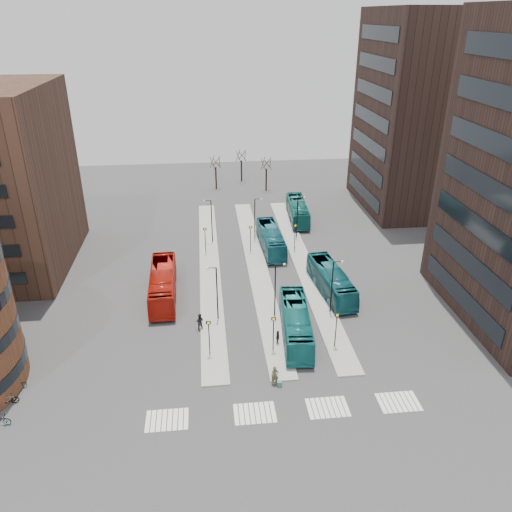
{
  "coord_description": "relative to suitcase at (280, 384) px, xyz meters",
  "views": [
    {
      "loc": [
        -4.18,
        -26.42,
        28.98
      ],
      "look_at": [
        1.11,
        22.58,
        5.0
      ],
      "focal_mm": 35.0,
      "sensor_mm": 36.0,
      "label": 1
    }
  ],
  "objects": [
    {
      "name": "red_bus",
      "position": [
        -10.81,
        16.54,
        1.37
      ],
      "size": [
        3.07,
        11.77,
        3.26
      ],
      "primitive_type": "imported",
      "rotation": [
        0.0,
        0.0,
        0.03
      ],
      "color": "#B3190D",
      "rests_on": "ground"
    },
    {
      "name": "bicycle_mid",
      "position": [
        -22.47,
        0.14,
        0.24
      ],
      "size": [
        1.7,
        0.99,
        0.99
      ],
      "primitive_type": "imported",
      "rotation": [
        0.0,
        0.0,
        1.91
      ],
      "color": "gray",
      "rests_on": "ground"
    },
    {
      "name": "crosswalk_stripes",
      "position": [
        0.28,
        -2.97,
        -0.25
      ],
      "size": [
        22.35,
        2.4,
        0.01
      ],
      "color": "silver",
      "rests_on": "ground"
    },
    {
      "name": "traveller",
      "position": [
        -0.37,
        0.35,
        0.66
      ],
      "size": [
        0.69,
        0.48,
        1.82
      ],
      "primitive_type": "imported",
      "rotation": [
        0.0,
        0.0,
        0.07
      ],
      "color": "#48452B",
      "rests_on": "ground"
    },
    {
      "name": "tower_far",
      "position": [
        30.51,
        43.03,
        14.74
      ],
      "size": [
        20.12,
        20.0,
        30.0
      ],
      "color": "black",
      "rests_on": "ground"
    },
    {
      "name": "island_mid",
      "position": [
        0.53,
        23.03,
        -0.18
      ],
      "size": [
        2.5,
        45.0,
        0.15
      ],
      "primitive_type": "cube",
      "color": "gray",
      "rests_on": "ground"
    },
    {
      "name": "commuter_c",
      "position": [
        2.32,
        11.25,
        0.51
      ],
      "size": [
        0.87,
        1.13,
        1.54
      ],
      "primitive_type": "imported",
      "rotation": [
        0.0,
        0.0,
        4.37
      ],
      "color": "black",
      "rests_on": "ground"
    },
    {
      "name": "bicycle_far",
      "position": [
        -22.47,
        2.01,
        0.2
      ],
      "size": [
        1.82,
        1.2,
        0.91
      ],
      "primitive_type": "imported",
      "rotation": [
        0.0,
        0.0,
        1.95
      ],
      "color": "gray",
      "rests_on": "ground"
    },
    {
      "name": "bare_trees",
      "position": [
        1.2,
        55.7,
        2.47
      ],
      "size": [
        10.97,
        8.14,
        5.9
      ],
      "color": "black",
      "rests_on": "ground"
    },
    {
      "name": "ground",
      "position": [
        -1.47,
        -6.97,
        -0.26
      ],
      "size": [
        160.0,
        160.0,
        0.0
      ],
      "primitive_type": "plane",
      "color": "#313134",
      "rests_on": "ground"
    },
    {
      "name": "lamp_posts",
      "position": [
        1.17,
        21.03,
        3.32
      ],
      "size": [
        14.04,
        20.24,
        6.12
      ],
      "color": "black",
      "rests_on": "ground"
    },
    {
      "name": "teal_bus_c",
      "position": [
        8.25,
        15.41,
        1.26
      ],
      "size": [
        3.63,
        11.07,
        3.03
      ],
      "primitive_type": "imported",
      "rotation": [
        0.0,
        0.0,
        0.1
      ],
      "color": "#12545E",
      "rests_on": "ground"
    },
    {
      "name": "commuter_b",
      "position": [
        0.74,
        6.12,
        0.5
      ],
      "size": [
        0.38,
        0.89,
        1.51
      ],
      "primitive_type": "imported",
      "rotation": [
        0.0,
        0.0,
        1.59
      ],
      "color": "black",
      "rests_on": "ground"
    },
    {
      "name": "teal_bus_b",
      "position": [
        2.96,
        27.77,
        1.24
      ],
      "size": [
        2.93,
        10.82,
        2.99
      ],
      "primitive_type": "imported",
      "rotation": [
        0.0,
        0.0,
        0.04
      ],
      "color": "#145967",
      "rests_on": "ground"
    },
    {
      "name": "suitcase",
      "position": [
        0.0,
        0.0,
        0.0
      ],
      "size": [
        0.41,
        0.33,
        0.51
      ],
      "primitive_type": "cube",
      "rotation": [
        0.0,
        0.0,
        0.01
      ],
      "color": "navy",
      "rests_on": "ground"
    },
    {
      "name": "island_right",
      "position": [
        6.53,
        23.03,
        -0.18
      ],
      "size": [
        2.5,
        45.0,
        0.15
      ],
      "primitive_type": "cube",
      "color": "gray",
      "rests_on": "ground"
    },
    {
      "name": "island_left",
      "position": [
        -5.47,
        23.03,
        -0.18
      ],
      "size": [
        2.5,
        45.0,
        0.15
      ],
      "primitive_type": "cube",
      "color": "gray",
      "rests_on": "ground"
    },
    {
      "name": "teal_bus_a",
      "position": [
        2.67,
        7.27,
        1.27
      ],
      "size": [
        3.54,
        11.14,
        3.05
      ],
      "primitive_type": "imported",
      "rotation": [
        0.0,
        0.0,
        -0.09
      ],
      "color": "#15686B",
      "rests_on": "ground"
    },
    {
      "name": "commuter_a",
      "position": [
        -6.77,
        9.52,
        0.64
      ],
      "size": [
        0.98,
        0.82,
        1.79
      ],
      "primitive_type": "imported",
      "rotation": [
        0.0,
        0.0,
        2.96
      ],
      "color": "black",
      "rests_on": "ground"
    },
    {
      "name": "teal_bus_d",
      "position": [
        8.54,
        38.0,
        1.25
      ],
      "size": [
        3.18,
        10.96,
        3.02
      ],
      "primitive_type": "imported",
      "rotation": [
        0.0,
        0.0,
        -0.06
      ],
      "color": "#13605C",
      "rests_on": "ground"
    },
    {
      "name": "sign_poles",
      "position": [
        0.13,
        16.03,
        2.15
      ],
      "size": [
        12.45,
        22.12,
        3.65
      ],
      "color": "black",
      "rests_on": "ground"
    }
  ]
}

